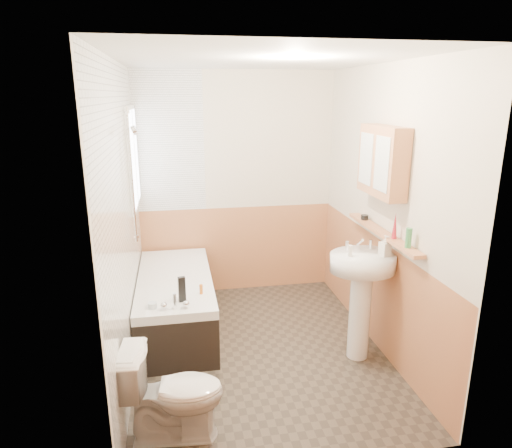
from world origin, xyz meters
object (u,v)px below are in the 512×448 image
at_px(sink, 362,284).
at_px(toilet, 173,393).
at_px(pine_shelf, 382,233).
at_px(bathtub, 176,302).
at_px(medicine_cabinet, 382,161).

bearing_deg(sink, toilet, -143.13).
bearing_deg(toilet, sink, -60.75).
bearing_deg(toilet, pine_shelf, -60.46).
distance_m(toilet, pine_shelf, 2.12).
distance_m(bathtub, sink, 1.81).
xyz_separation_m(sink, pine_shelf, (0.20, 0.10, 0.42)).
xyz_separation_m(pine_shelf, medicine_cabinet, (-0.03, 0.04, 0.61)).
bearing_deg(toilet, medicine_cabinet, -59.04).
height_order(bathtub, sink, sink).
bearing_deg(sink, medicine_cabinet, 52.16).
height_order(sink, medicine_cabinet, medicine_cabinet).
height_order(sink, pine_shelf, pine_shelf).
distance_m(toilet, medicine_cabinet, 2.40).
distance_m(bathtub, medicine_cabinet, 2.35).
height_order(bathtub, medicine_cabinet, medicine_cabinet).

